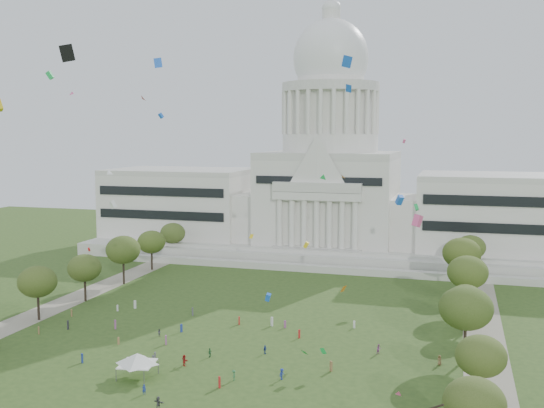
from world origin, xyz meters
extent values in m
plane|color=#304C1C|center=(0.00, 0.00, 0.00)|extent=(400.00, 400.00, 0.00)
cube|color=beige|center=(0.00, 115.00, 2.00)|extent=(160.00, 60.00, 4.00)
cube|color=beige|center=(0.00, 82.00, 1.00)|extent=(130.00, 3.00, 2.00)
cube|color=beige|center=(0.00, 90.00, 2.50)|extent=(140.00, 3.00, 5.00)
cube|color=silver|center=(-55.00, 114.00, 15.00)|extent=(50.00, 34.00, 22.00)
cube|color=silver|center=(55.00, 114.00, 15.00)|extent=(50.00, 34.00, 22.00)
cube|color=silver|center=(-27.00, 112.00, 12.00)|extent=(12.00, 26.00, 16.00)
cube|color=silver|center=(27.00, 112.00, 12.00)|extent=(12.00, 26.00, 16.00)
cube|color=silver|center=(0.00, 114.00, 18.00)|extent=(44.00, 38.00, 28.00)
cube|color=silver|center=(0.00, 94.00, 21.20)|extent=(28.00, 3.00, 2.40)
cube|color=black|center=(-55.00, 96.80, 17.00)|extent=(46.00, 0.40, 11.00)
cube|color=black|center=(55.00, 96.80, 17.00)|extent=(46.00, 0.40, 11.00)
cylinder|color=silver|center=(0.00, 114.00, 37.40)|extent=(32.00, 32.00, 6.00)
cylinder|color=silver|center=(0.00, 114.00, 47.40)|extent=(28.00, 28.00, 14.00)
cylinder|color=beige|center=(0.00, 114.00, 55.90)|extent=(32.40, 32.40, 3.00)
cylinder|color=silver|center=(0.00, 114.00, 61.40)|extent=(22.00, 22.00, 8.00)
ellipsoid|color=white|center=(0.00, 114.00, 65.40)|extent=(25.00, 25.00, 26.20)
cylinder|color=silver|center=(0.00, 114.00, 78.90)|extent=(6.00, 6.00, 5.00)
ellipsoid|color=white|center=(0.00, 114.00, 81.90)|extent=(6.40, 6.40, 5.12)
cube|color=gray|center=(-48.00, 30.00, 0.02)|extent=(8.00, 160.00, 0.04)
cube|color=gray|center=(48.00, 30.00, 0.02)|extent=(8.00, 160.00, 0.04)
ellipsoid|color=#394B1B|center=(44.94, -19.59, 7.77)|extent=(7.67, 7.67, 6.27)
cylinder|color=black|center=(46.22, -1.75, 2.46)|extent=(0.56, 0.56, 4.92)
ellipsoid|color=#3D501C|center=(46.22, -1.75, 7.68)|extent=(7.58, 7.58, 6.20)
cylinder|color=black|center=(-45.04, 17.30, 2.73)|extent=(0.56, 0.56, 5.47)
ellipsoid|color=#384C18|center=(-45.04, 17.30, 8.53)|extent=(8.42, 8.42, 6.89)
cylinder|color=black|center=(44.17, 17.44, 3.10)|extent=(0.56, 0.56, 6.20)
ellipsoid|color=#304717|center=(44.17, 17.44, 9.68)|extent=(9.55, 9.55, 7.82)
cylinder|color=black|center=(-44.09, 33.92, 2.64)|extent=(0.56, 0.56, 5.27)
ellipsoid|color=#364A19|center=(-44.09, 33.92, 8.23)|extent=(8.12, 8.12, 6.65)
cylinder|color=black|center=(44.40, 34.48, 2.28)|extent=(0.56, 0.56, 4.56)
ellipsoid|color=#344A18|center=(44.40, 34.48, 7.11)|extent=(7.01, 7.01, 5.74)
cylinder|color=black|center=(-44.08, 52.42, 3.02)|extent=(0.56, 0.56, 6.03)
ellipsoid|color=#334917|center=(-44.08, 52.42, 9.41)|extent=(9.29, 9.29, 7.60)
cylinder|color=black|center=(44.76, 50.04, 2.98)|extent=(0.56, 0.56, 5.97)
ellipsoid|color=#3A5019|center=(44.76, 50.04, 9.31)|extent=(9.19, 9.19, 7.52)
cylinder|color=black|center=(-45.22, 71.01, 2.70)|extent=(0.56, 0.56, 5.41)
ellipsoid|color=#385217|center=(-45.22, 71.01, 8.44)|extent=(8.33, 8.33, 6.81)
cylinder|color=black|center=(43.49, 70.19, 3.19)|extent=(0.56, 0.56, 6.37)
ellipsoid|color=#3F5217|center=(43.49, 70.19, 9.94)|extent=(9.82, 9.82, 8.03)
cylinder|color=black|center=(-46.87, 89.14, 2.66)|extent=(0.56, 0.56, 5.32)
ellipsoid|color=#394D1D|center=(-46.87, 89.14, 8.29)|extent=(8.19, 8.19, 6.70)
cylinder|color=black|center=(45.96, 88.13, 2.73)|extent=(0.56, 0.56, 5.47)
ellipsoid|color=#3A4F18|center=(45.96, 88.13, 8.53)|extent=(8.42, 8.42, 6.89)
cylinder|color=#4C4C4C|center=(-10.78, -8.87, 1.14)|extent=(0.12, 0.12, 2.27)
cylinder|color=#4C4C4C|center=(-5.68, -8.87, 1.14)|extent=(0.12, 0.12, 2.27)
cylinder|color=#4C4C4C|center=(-10.78, -3.77, 1.14)|extent=(0.12, 0.12, 2.27)
cylinder|color=#4C4C4C|center=(-5.68, -3.77, 1.14)|extent=(0.12, 0.12, 2.27)
cube|color=white|center=(-8.23, -6.32, 2.37)|extent=(6.27, 6.27, 0.18)
pyramid|color=white|center=(-8.23, -6.32, 3.37)|extent=(8.78, 8.78, 1.82)
imported|color=olive|center=(39.96, 13.96, 0.89)|extent=(1.04, 0.91, 1.79)
imported|color=#994C8C|center=(29.01, 16.58, 0.94)|extent=(1.06, 1.04, 1.89)
imported|color=#33723F|center=(7.61, -2.94, 0.88)|extent=(0.70, 1.19, 1.77)
imported|color=#33723F|center=(-0.32, 6.20, 0.84)|extent=(0.68, 1.06, 1.69)
imported|color=#B21E1E|center=(-2.96, 0.82, 0.99)|extent=(1.93, 1.64, 1.99)
imported|color=navy|center=(-3.92, -12.22, 0.81)|extent=(0.73, 0.67, 1.62)
imported|color=#4C4C51|center=(-14.66, 14.59, 0.74)|extent=(0.82, 0.64, 1.47)
imported|color=navy|center=(15.14, -0.36, 0.95)|extent=(1.01, 1.37, 1.90)
imported|color=navy|center=(8.81, 10.67, 0.81)|extent=(0.75, 1.06, 1.63)
imported|color=#4C4C51|center=(0.69, -16.52, 0.98)|extent=(1.92, 1.05, 1.95)
cube|color=#B21E1E|center=(6.47, -6.49, 0.92)|extent=(0.50, 0.57, 1.85)
cube|color=silver|center=(22.13, 30.99, 0.77)|extent=(0.46, 0.36, 1.54)
cube|color=#26262B|center=(-34.87, 13.15, 0.94)|extent=(0.49, 0.58, 1.88)
cube|color=silver|center=(-29.29, 31.40, 0.96)|extent=(0.55, 0.60, 1.91)
cube|color=#4C4C51|center=(-14.06, 29.84, 0.92)|extent=(0.52, 0.57, 1.84)
cube|color=olive|center=(-39.70, 21.65, 0.80)|extent=(0.42, 0.50, 1.61)
cube|color=#4C4C51|center=(-9.07, 1.70, 0.78)|extent=(0.37, 0.47, 1.57)
cube|color=silver|center=(5.18, 27.47, 0.97)|extent=(0.60, 0.58, 1.94)
cube|color=#B21E1E|center=(12.68, 21.34, 0.86)|extent=(0.32, 0.48, 1.71)
cube|color=olive|center=(22.22, 5.59, 0.90)|extent=(0.54, 0.55, 1.79)
cube|color=navy|center=(-11.48, 18.23, 0.83)|extent=(0.33, 0.47, 1.66)
cube|color=navy|center=(-20.98, -3.01, 0.85)|extent=(0.51, 0.52, 1.70)
cube|color=#4C4C51|center=(-8.74, 0.39, 0.74)|extent=(0.44, 0.34, 1.48)
cube|color=olive|center=(-19.90, 7.67, 0.72)|extent=(0.24, 0.38, 1.45)
cube|color=#994C8C|center=(8.17, 27.01, 0.78)|extent=(0.48, 0.47, 1.57)
cube|color=#B21E1E|center=(-1.84, 26.50, 0.86)|extent=(0.42, 0.53, 1.72)
cube|color=#994C8C|center=(-11.08, 10.23, 0.90)|extent=(0.48, 0.56, 1.80)
cube|color=olive|center=(-38.71, 8.74, 0.78)|extent=(0.44, 0.48, 1.56)
cube|color=#994C8C|center=(-25.60, 16.23, 0.96)|extent=(0.56, 0.59, 1.91)
cube|color=silver|center=(-32.03, 28.27, 0.74)|extent=(0.25, 0.39, 1.48)
camera|label=1|loc=(42.36, -98.04, 40.49)|focal=42.00mm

